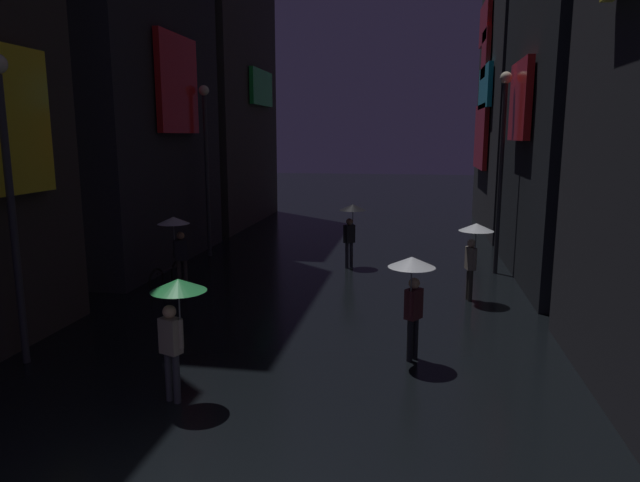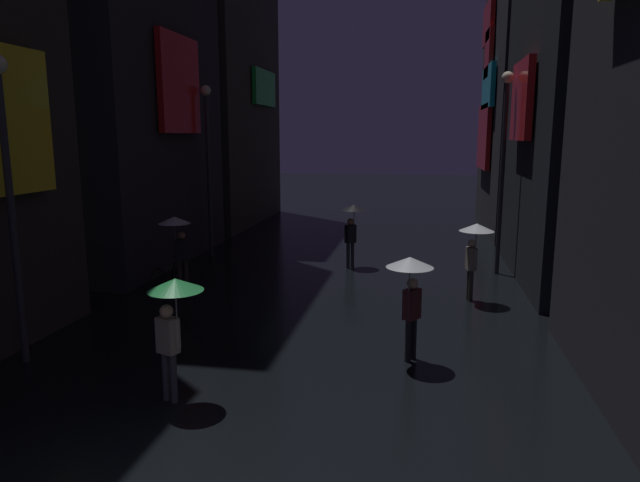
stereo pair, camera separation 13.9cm
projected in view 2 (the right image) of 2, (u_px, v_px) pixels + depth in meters
building_left_far at (216, 11)px, 27.39m from camera, size 4.25×8.75×20.52m
building_right_far at (536, 90)px, 25.55m from camera, size 4.25×8.81×12.69m
pedestrian_foreground_right_clear at (475, 240)px, 14.87m from camera, size 0.90×0.90×2.12m
pedestrian_near_crossing_clear at (410, 280)px, 10.83m from camera, size 0.90×0.90×2.12m
pedestrian_midstreet_centre_green at (173, 305)px, 9.19m from camera, size 0.90×0.90×2.12m
pedestrian_far_right_clear at (177, 232)px, 16.11m from camera, size 0.90×0.90×2.12m
pedestrian_foreground_left_black at (353, 218)px, 18.86m from camera, size 0.90×0.90×2.12m
bicycle_parked_at_storefront at (169, 275)px, 16.52m from camera, size 0.32×1.81×0.96m
streetlamp_left_near at (8, 177)px, 10.54m from camera, size 0.36×0.36×5.80m
streetlamp_right_far at (503, 152)px, 17.56m from camera, size 0.36×0.36×6.26m
streetlamp_left_far at (208, 153)px, 20.31m from camera, size 0.36×0.36×6.09m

